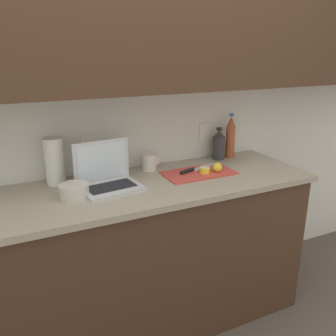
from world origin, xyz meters
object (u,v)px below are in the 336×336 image
object	(u,v)px
lemon_whole_beside	(217,167)
knife	(192,170)
cutting_board	(199,173)
lemon_half_cut	(205,170)
laptop	(107,177)
paper_towel_roll	(55,161)
bottle_green_soda	(219,145)
measuring_cup	(149,162)
bottle_oil_tall	(230,137)
bowl_white	(74,191)

from	to	relation	value
lemon_whole_beside	knife	bearing A→B (deg)	149.84
cutting_board	lemon_half_cut	xyz separation A→B (m)	(0.03, -0.02, 0.02)
laptop	paper_towel_roll	xyz separation A→B (m)	(-0.24, 0.18, 0.07)
bottle_green_soda	paper_towel_roll	distance (m)	1.07
knife	measuring_cup	bearing A→B (deg)	124.94
cutting_board	bottle_green_soda	bearing A→B (deg)	37.17
knife	bottle_oil_tall	distance (m)	0.45
bottle_oil_tall	bottle_green_soda	bearing A→B (deg)	-180.00
lemon_half_cut	laptop	bearing A→B (deg)	176.51
measuring_cup	paper_towel_roll	world-z (taller)	paper_towel_roll
bowl_white	paper_towel_roll	xyz separation A→B (m)	(-0.05, 0.25, 0.10)
knife	cutting_board	bearing A→B (deg)	-74.16
bottle_green_soda	knife	bearing A→B (deg)	-150.52
knife	paper_towel_roll	xyz separation A→B (m)	(-0.77, 0.16, 0.11)
knife	lemon_half_cut	distance (m)	0.08
lemon_half_cut	bottle_green_soda	xyz separation A→B (m)	(0.24, 0.23, 0.07)
knife	bowl_white	world-z (taller)	bowl_white
laptop	cutting_board	world-z (taller)	laptop
laptop	lemon_half_cut	bearing A→B (deg)	-10.61
lemon_half_cut	bowl_white	distance (m)	0.78
laptop	bottle_green_soda	world-z (taller)	laptop
lemon_half_cut	bottle_green_soda	size ratio (longest dim) A/B	0.30
cutting_board	bottle_oil_tall	world-z (taller)	bottle_oil_tall
knife	lemon_half_cut	xyz separation A→B (m)	(0.06, -0.06, 0.01)
cutting_board	measuring_cup	distance (m)	0.31
lemon_half_cut	measuring_cup	size ratio (longest dim) A/B	0.58
laptop	bottle_oil_tall	world-z (taller)	bottle_oil_tall
cutting_board	knife	xyz separation A→B (m)	(-0.03, 0.04, 0.01)
lemon_half_cut	lemon_whole_beside	world-z (taller)	lemon_whole_beside
knife	bowl_white	size ratio (longest dim) A/B	1.99
lemon_half_cut	bottle_green_soda	distance (m)	0.34
cutting_board	paper_towel_roll	world-z (taller)	paper_towel_roll
laptop	lemon_half_cut	world-z (taller)	laptop
lemon_half_cut	lemon_whole_beside	xyz separation A→B (m)	(0.08, -0.02, 0.01)
knife	paper_towel_roll	world-z (taller)	paper_towel_roll
knife	lemon_whole_beside	distance (m)	0.16
cutting_board	paper_towel_roll	bearing A→B (deg)	166.07
bowl_white	paper_towel_roll	distance (m)	0.27
laptop	bottle_oil_tall	size ratio (longest dim) A/B	1.12
knife	lemon_whole_beside	world-z (taller)	lemon_whole_beside
knife	bowl_white	distance (m)	0.73
lemon_whole_beside	bottle_oil_tall	size ratio (longest dim) A/B	0.19
bottle_green_soda	paper_towel_roll	size ratio (longest dim) A/B	0.83
bottle_oil_tall	cutting_board	bearing A→B (deg)	-150.54
paper_towel_roll	bottle_oil_tall	bearing A→B (deg)	0.40
bowl_white	bottle_green_soda	bearing A→B (deg)	13.94
cutting_board	bowl_white	size ratio (longest dim) A/B	2.87
measuring_cup	cutting_board	bearing A→B (deg)	-38.58
lemon_half_cut	lemon_whole_beside	size ratio (longest dim) A/B	1.11
laptop	knife	bearing A→B (deg)	-4.76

